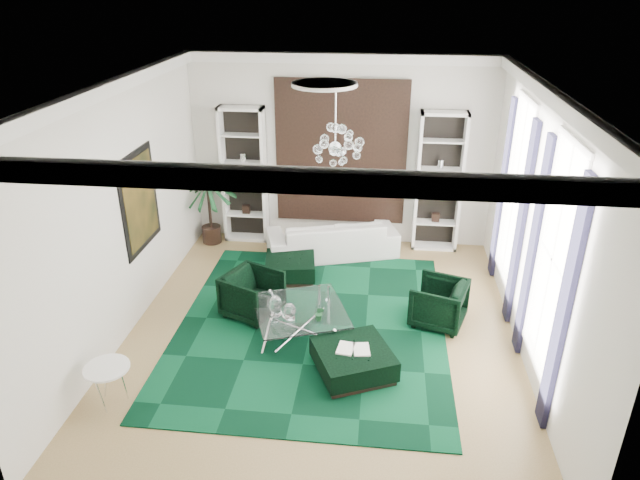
# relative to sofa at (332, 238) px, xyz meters

# --- Properties ---
(floor) EXTENTS (6.00, 7.00, 0.02)m
(floor) POSITION_rel_sofa_xyz_m (0.09, -2.74, -0.38)
(floor) COLOR #A48957
(floor) RESTS_ON ground
(ceiling) EXTENTS (6.00, 7.00, 0.02)m
(ceiling) POSITION_rel_sofa_xyz_m (0.09, -2.74, 3.44)
(ceiling) COLOR white
(ceiling) RESTS_ON ground
(wall_back) EXTENTS (6.00, 0.02, 3.80)m
(wall_back) POSITION_rel_sofa_xyz_m (0.09, 0.77, 1.53)
(wall_back) COLOR silver
(wall_back) RESTS_ON ground
(wall_front) EXTENTS (6.00, 0.02, 3.80)m
(wall_front) POSITION_rel_sofa_xyz_m (0.09, -6.25, 1.53)
(wall_front) COLOR silver
(wall_front) RESTS_ON ground
(wall_left) EXTENTS (0.02, 7.00, 3.80)m
(wall_left) POSITION_rel_sofa_xyz_m (-2.92, -2.74, 1.53)
(wall_left) COLOR silver
(wall_left) RESTS_ON ground
(wall_right) EXTENTS (0.02, 7.00, 3.80)m
(wall_right) POSITION_rel_sofa_xyz_m (3.10, -2.74, 1.53)
(wall_right) COLOR silver
(wall_right) RESTS_ON ground
(crown_molding) EXTENTS (6.00, 7.00, 0.18)m
(crown_molding) POSITION_rel_sofa_xyz_m (0.09, -2.74, 3.33)
(crown_molding) COLOR white
(crown_molding) RESTS_ON ceiling
(ceiling_medallion) EXTENTS (0.90, 0.90, 0.05)m
(ceiling_medallion) POSITION_rel_sofa_xyz_m (0.09, -2.44, 3.40)
(ceiling_medallion) COLOR white
(ceiling_medallion) RESTS_ON ceiling
(tapestry) EXTENTS (2.50, 0.06, 2.80)m
(tapestry) POSITION_rel_sofa_xyz_m (0.09, 0.72, 1.53)
(tapestry) COLOR black
(tapestry) RESTS_ON wall_back
(shelving_left) EXTENTS (0.90, 0.38, 2.80)m
(shelving_left) POSITION_rel_sofa_xyz_m (-1.86, 0.57, 1.03)
(shelving_left) COLOR white
(shelving_left) RESTS_ON floor
(shelving_right) EXTENTS (0.90, 0.38, 2.80)m
(shelving_right) POSITION_rel_sofa_xyz_m (2.04, 0.57, 1.03)
(shelving_right) COLOR white
(shelving_right) RESTS_ON floor
(painting) EXTENTS (0.04, 1.30, 1.60)m
(painting) POSITION_rel_sofa_xyz_m (-2.88, -2.14, 1.48)
(painting) COLOR black
(painting) RESTS_ON wall_left
(window_near) EXTENTS (0.03, 1.10, 2.90)m
(window_near) POSITION_rel_sofa_xyz_m (3.08, -3.64, 1.53)
(window_near) COLOR white
(window_near) RESTS_ON wall_right
(curtain_near_a) EXTENTS (0.07, 0.30, 3.25)m
(curtain_near_a) POSITION_rel_sofa_xyz_m (3.05, -4.42, 1.28)
(curtain_near_a) COLOR black
(curtain_near_a) RESTS_ON floor
(curtain_near_b) EXTENTS (0.07, 0.30, 3.25)m
(curtain_near_b) POSITION_rel_sofa_xyz_m (3.05, -2.86, 1.28)
(curtain_near_b) COLOR black
(curtain_near_b) RESTS_ON floor
(window_far) EXTENTS (0.03, 1.10, 2.90)m
(window_far) POSITION_rel_sofa_xyz_m (3.08, -1.24, 1.53)
(window_far) COLOR white
(window_far) RESTS_ON wall_right
(curtain_far_a) EXTENTS (0.07, 0.30, 3.25)m
(curtain_far_a) POSITION_rel_sofa_xyz_m (3.05, -2.02, 1.28)
(curtain_far_a) COLOR black
(curtain_far_a) RESTS_ON floor
(curtain_far_b) EXTENTS (0.07, 0.30, 3.25)m
(curtain_far_b) POSITION_rel_sofa_xyz_m (3.05, -0.46, 1.28)
(curtain_far_b) COLOR black
(curtain_far_b) RESTS_ON floor
(rug) EXTENTS (4.20, 5.00, 0.02)m
(rug) POSITION_rel_sofa_xyz_m (-0.09, -2.59, -0.36)
(rug) COLOR black
(rug) RESTS_ON floor
(sofa) EXTENTS (2.71, 1.69, 0.74)m
(sofa) POSITION_rel_sofa_xyz_m (0.00, 0.00, 0.00)
(sofa) COLOR silver
(sofa) RESTS_ON floor
(armchair_left) EXTENTS (1.09, 1.08, 0.76)m
(armchair_left) POSITION_rel_sofa_xyz_m (-1.09, -2.36, 0.01)
(armchair_left) COLOR black
(armchair_left) RESTS_ON floor
(armchair_right) EXTENTS (1.03, 1.01, 0.74)m
(armchair_right) POSITION_rel_sofa_xyz_m (1.91, -2.29, 0.00)
(armchair_right) COLOR black
(armchair_right) RESTS_ON floor
(coffee_table) EXTENTS (1.71, 1.71, 0.46)m
(coffee_table) POSITION_rel_sofa_xyz_m (-0.23, -2.86, -0.14)
(coffee_table) COLOR white
(coffee_table) RESTS_ON floor
(ottoman_side) EXTENTS (1.01, 1.01, 0.40)m
(ottoman_side) POSITION_rel_sofa_xyz_m (-0.68, -1.05, -0.17)
(ottoman_side) COLOR black
(ottoman_side) RESTS_ON floor
(ottoman_front) EXTENTS (1.31, 1.31, 0.40)m
(ottoman_front) POSITION_rel_sofa_xyz_m (0.64, -3.71, -0.17)
(ottoman_front) COLOR black
(ottoman_front) RESTS_ON floor
(book) EXTENTS (0.46, 0.31, 0.03)m
(book) POSITION_rel_sofa_xyz_m (0.64, -3.71, 0.04)
(book) COLOR white
(book) RESTS_ON ottoman_front
(side_table) EXTENTS (0.68, 0.68, 0.56)m
(side_table) POSITION_rel_sofa_xyz_m (-2.46, -4.68, -0.09)
(side_table) COLOR white
(side_table) RESTS_ON floor
(palm) EXTENTS (1.75, 1.75, 2.13)m
(palm) POSITION_rel_sofa_xyz_m (-2.56, 0.30, 0.70)
(palm) COLOR #184F27
(palm) RESTS_ON floor
(chandelier) EXTENTS (1.04, 1.04, 0.71)m
(chandelier) POSITION_rel_sofa_xyz_m (0.23, -2.29, 2.48)
(chandelier) COLOR white
(chandelier) RESTS_ON ceiling
(table_plant) EXTENTS (0.17, 0.15, 0.25)m
(table_plant) POSITION_rel_sofa_xyz_m (0.10, -3.13, 0.21)
(table_plant) COLOR #184F27
(table_plant) RESTS_ON coffee_table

